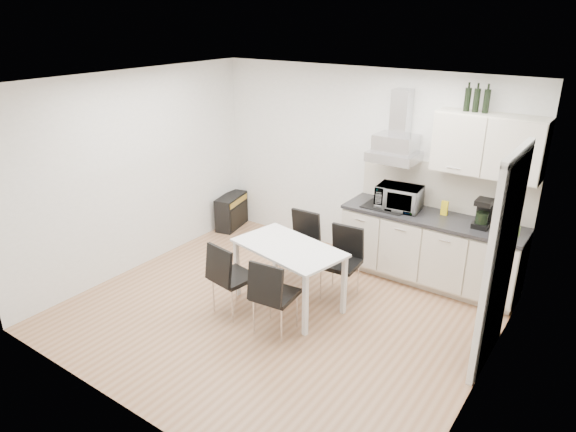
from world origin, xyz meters
name	(u,v)px	position (x,y,z in m)	size (l,w,h in m)	color
ground	(276,313)	(0.00, 0.00, 0.00)	(4.50, 4.50, 0.00)	tan
wall_back	(362,165)	(0.00, 2.00, 1.30)	(4.50, 0.10, 2.60)	white
wall_front	(121,284)	(0.00, -2.00, 1.30)	(4.50, 0.10, 2.60)	white
wall_left	(136,173)	(-2.25, 0.00, 1.30)	(0.10, 4.00, 2.60)	white
wall_right	(493,264)	(2.25, 0.00, 1.30)	(0.10, 4.00, 2.60)	white
ceiling	(274,83)	(0.00, 0.00, 2.60)	(4.50, 4.50, 0.00)	white
doorway	(500,264)	(2.21, 0.55, 1.05)	(0.08, 1.04, 2.10)	white
kitchenette	(436,222)	(1.19, 1.73, 0.83)	(2.22, 0.64, 2.52)	beige
dining_table	(289,254)	(0.00, 0.25, 0.66)	(1.38, 0.96, 0.75)	white
chair_far_left	(298,247)	(-0.27, 0.84, 0.44)	(0.44, 0.50, 0.88)	black
chair_far_right	(340,265)	(0.42, 0.73, 0.44)	(0.44, 0.50, 0.88)	black
chair_near_left	(234,278)	(-0.41, -0.25, 0.44)	(0.44, 0.50, 0.88)	black
chair_near_right	(275,295)	(0.21, -0.29, 0.44)	(0.44, 0.50, 0.88)	black
guitar_amp	(231,211)	(-2.10, 1.65, 0.27)	(0.41, 0.68, 0.53)	black
floor_speaker	(308,230)	(-0.80, 1.90, 0.17)	(0.20, 0.18, 0.34)	black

